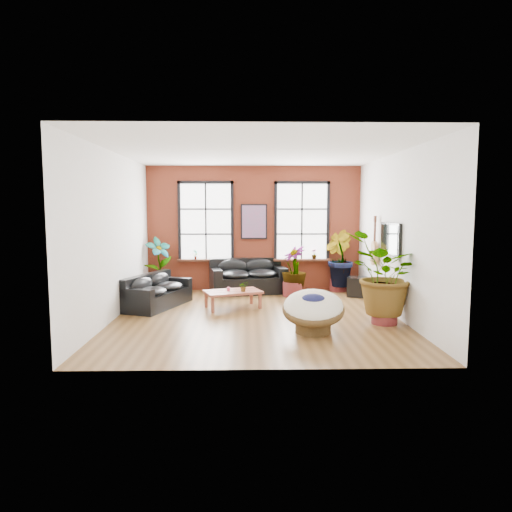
{
  "coord_description": "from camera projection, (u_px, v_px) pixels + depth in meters",
  "views": [
    {
      "loc": [
        -0.23,
        -9.63,
        2.33
      ],
      "look_at": [
        0.0,
        0.6,
        1.25
      ],
      "focal_mm": 32.0,
      "sensor_mm": 36.0,
      "label": 1
    }
  ],
  "objects": [
    {
      "name": "pot_mid",
      "position": [
        293.0,
        289.0,
        12.08
      ],
      "size": [
        0.67,
        0.67,
        0.38
      ],
      "rotation": [
        0.0,
        0.0,
        0.34
      ],
      "color": "maroon",
      "rests_on": "ground"
    },
    {
      "name": "pot_right_wall",
      "position": [
        384.0,
        314.0,
        9.2
      ],
      "size": [
        0.59,
        0.59,
        0.38
      ],
      "rotation": [
        0.0,
        0.0,
        -0.15
      ],
      "color": "maroon",
      "rests_on": "ground"
    },
    {
      "name": "coffee_table",
      "position": [
        233.0,
        293.0,
        10.61
      ],
      "size": [
        1.45,
        1.12,
        0.49
      ],
      "rotation": [
        0.0,
        0.0,
        0.34
      ],
      "color": "brown",
      "rests_on": "ground"
    },
    {
      "name": "sill_plant_left",
      "position": [
        195.0,
        254.0,
        12.79
      ],
      "size": [
        0.17,
        0.17,
        0.27
      ],
      "primitive_type": "imported",
      "rotation": [
        0.0,
        0.0,
        0.79
      ],
      "color": "#185A1A",
      "rests_on": "room"
    },
    {
      "name": "room",
      "position": [
        256.0,
        235.0,
        9.79
      ],
      "size": [
        6.04,
        6.54,
        3.54
      ],
      "color": "brown",
      "rests_on": "ground"
    },
    {
      "name": "tv_wall_unit",
      "position": [
        385.0,
        243.0,
        10.32
      ],
      "size": [
        0.13,
        1.86,
        1.2
      ],
      "color": "black",
      "rests_on": "room"
    },
    {
      "name": "media_box",
      "position": [
        360.0,
        287.0,
        12.04
      ],
      "size": [
        0.75,
        0.69,
        0.51
      ],
      "rotation": [
        0.0,
        0.0,
        -0.35
      ],
      "color": "black",
      "rests_on": "ground"
    },
    {
      "name": "floor_plant_back_left",
      "position": [
        159.0,
        262.0,
        12.43
      ],
      "size": [
        0.89,
        0.85,
        1.4
      ],
      "primitive_type": "imported",
      "rotation": [
        0.0,
        0.0,
        0.67
      ],
      "color": "#185A1A",
      "rests_on": "ground"
    },
    {
      "name": "floor_plant_right_wall",
      "position": [
        385.0,
        274.0,
        9.13
      ],
      "size": [
        1.98,
        2.01,
        1.69
      ],
      "primitive_type": "imported",
      "rotation": [
        0.0,
        0.0,
        4.04
      ],
      "color": "#185A1A",
      "rests_on": "ground"
    },
    {
      "name": "sofa_left",
      "position": [
        156.0,
        292.0,
        10.77
      ],
      "size": [
        1.44,
        2.1,
        0.76
      ],
      "rotation": [
        0.0,
        0.0,
        1.21
      ],
      "color": "black",
      "rests_on": "ground"
    },
    {
      "name": "poster",
      "position": [
        254.0,
        222.0,
        12.78
      ],
      "size": [
        0.74,
        0.06,
        0.98
      ],
      "color": "black",
      "rests_on": "room"
    },
    {
      "name": "floor_plant_back_right",
      "position": [
        338.0,
        258.0,
        12.73
      ],
      "size": [
        1.06,
        1.11,
        1.58
      ],
      "primitive_type": "imported",
      "rotation": [
        0.0,
        0.0,
        2.14
      ],
      "color": "#185A1A",
      "rests_on": "ground"
    },
    {
      "name": "pot_back_left",
      "position": [
        159.0,
        286.0,
        12.49
      ],
      "size": [
        0.57,
        0.57,
        0.4
      ],
      "rotation": [
        0.0,
        0.0,
        0.06
      ],
      "color": "maroon",
      "rests_on": "ground"
    },
    {
      "name": "sill_plant_right",
      "position": [
        314.0,
        254.0,
        12.86
      ],
      "size": [
        0.19,
        0.19,
        0.27
      ],
      "primitive_type": "imported",
      "rotation": [
        0.0,
        0.0,
        3.49
      ],
      "color": "#185A1A",
      "rests_on": "room"
    },
    {
      "name": "papasan_chair",
      "position": [
        313.0,
        309.0,
        8.52
      ],
      "size": [
        1.34,
        1.35,
        0.87
      ],
      "rotation": [
        0.0,
        0.0,
        -0.17
      ],
      "color": "#523B1D",
      "rests_on": "ground"
    },
    {
      "name": "floor_plant_mid",
      "position": [
        294.0,
        269.0,
        12.06
      ],
      "size": [
        0.9,
        0.9,
        1.19
      ],
      "primitive_type": "imported",
      "rotation": [
        0.0,
        0.0,
        5.2
      ],
      "color": "#185A1A",
      "rests_on": "ground"
    },
    {
      "name": "sofa_back",
      "position": [
        248.0,
        277.0,
        12.6
      ],
      "size": [
        2.18,
        1.37,
        0.93
      ],
      "rotation": [
        0.0,
        0.0,
        0.2
      ],
      "color": "black",
      "rests_on": "ground"
    },
    {
      "name": "pot_back_right",
      "position": [
        338.0,
        285.0,
        12.84
      ],
      "size": [
        0.61,
        0.61,
        0.34
      ],
      "rotation": [
        0.0,
        0.0,
        -0.37
      ],
      "color": "maroon",
      "rests_on": "ground"
    },
    {
      "name": "table_plant",
      "position": [
        243.0,
        286.0,
        10.52
      ],
      "size": [
        0.25,
        0.23,
        0.23
      ],
      "primitive_type": "imported",
      "rotation": [
        0.0,
        0.0,
        0.3
      ],
      "color": "#185A1A",
      "rests_on": "coffee_table"
    }
  ]
}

